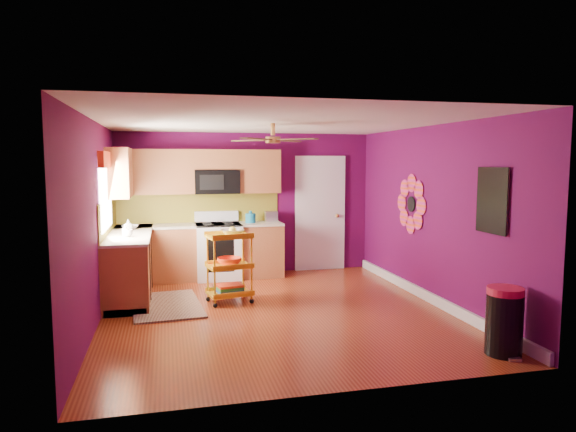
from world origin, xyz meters
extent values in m
plane|color=maroon|center=(0.00, 0.00, 0.00)|extent=(5.00, 5.00, 0.00)
cube|color=#530942|center=(0.00, 2.50, 1.25)|extent=(4.50, 0.04, 2.50)
cube|color=#530942|center=(0.00, -2.50, 1.25)|extent=(4.50, 0.04, 2.50)
cube|color=#530942|center=(-2.25, 0.00, 1.25)|extent=(0.04, 5.00, 2.50)
cube|color=#530942|center=(2.25, 0.00, 1.25)|extent=(0.04, 5.00, 2.50)
cube|color=silver|center=(0.00, 0.00, 2.50)|extent=(4.50, 5.00, 0.04)
cube|color=white|center=(2.22, 0.00, 0.07)|extent=(0.05, 4.90, 0.14)
cube|color=brown|center=(-1.95, 1.35, 0.45)|extent=(0.60, 2.30, 0.90)
cube|color=brown|center=(-0.85, 2.20, 0.45)|extent=(2.80, 0.60, 0.90)
cube|color=beige|center=(-1.95, 1.35, 0.92)|extent=(0.63, 2.30, 0.04)
cube|color=beige|center=(-0.85, 2.20, 0.92)|extent=(2.80, 0.63, 0.04)
cube|color=black|center=(-1.95, 1.35, 0.05)|extent=(0.54, 2.30, 0.10)
cube|color=black|center=(-0.85, 2.20, 0.05)|extent=(2.80, 0.54, 0.10)
cube|color=white|center=(-0.55, 2.17, 0.46)|extent=(0.76, 0.66, 0.92)
cube|color=black|center=(-0.55, 2.17, 0.93)|extent=(0.76, 0.62, 0.03)
cube|color=white|center=(-0.55, 2.45, 1.04)|extent=(0.76, 0.06, 0.18)
cube|color=black|center=(-0.55, 1.84, 0.45)|extent=(0.45, 0.02, 0.55)
cube|color=brown|center=(-1.59, 2.33, 1.83)|extent=(1.32, 0.33, 0.75)
cube|color=brown|center=(0.19, 2.33, 1.83)|extent=(0.72, 0.33, 0.75)
cube|color=brown|center=(-0.55, 2.33, 2.03)|extent=(0.76, 0.33, 0.34)
cube|color=brown|center=(-2.08, 1.85, 1.83)|extent=(0.33, 1.30, 0.75)
cube|color=black|center=(-0.55, 2.30, 1.65)|extent=(0.76, 0.38, 0.40)
cube|color=olive|center=(-0.85, 2.49, 1.20)|extent=(2.80, 0.01, 0.51)
cube|color=olive|center=(-2.24, 1.35, 1.20)|extent=(0.01, 2.30, 0.51)
cube|color=white|center=(-2.23, 1.05, 1.55)|extent=(0.03, 1.20, 1.00)
cube|color=red|center=(-2.20, 1.05, 2.02)|extent=(0.08, 1.35, 0.22)
cube|color=white|center=(1.35, 2.48, 1.02)|extent=(0.85, 0.04, 2.05)
cube|color=white|center=(1.35, 2.46, 1.02)|extent=(0.95, 0.02, 2.15)
sphere|color=#BF8C3F|center=(1.67, 2.42, 1.00)|extent=(0.07, 0.07, 0.07)
cylinder|color=black|center=(2.23, 0.60, 1.35)|extent=(0.01, 0.24, 0.24)
cube|color=#167594|center=(2.23, -1.40, 1.55)|extent=(0.03, 0.52, 0.72)
cube|color=black|center=(2.21, -1.40, 1.55)|extent=(0.01, 0.56, 0.76)
cylinder|color=#BF8C3F|center=(0.00, 0.20, 2.42)|extent=(0.06, 0.06, 0.16)
cylinder|color=#BF8C3F|center=(0.00, 0.20, 2.28)|extent=(0.20, 0.20, 0.08)
cube|color=#4C2D19|center=(0.27, 0.47, 2.28)|extent=(0.47, 0.47, 0.01)
cube|color=#4C2D19|center=(-0.27, 0.47, 2.28)|extent=(0.47, 0.47, 0.01)
cube|color=#4C2D19|center=(-0.27, -0.07, 2.28)|extent=(0.47, 0.47, 0.01)
cube|color=#4C2D19|center=(0.27, -0.07, 2.28)|extent=(0.47, 0.47, 0.01)
cube|color=black|center=(-1.43, 0.60, 0.01)|extent=(1.03, 1.55, 0.02)
cylinder|color=yellow|center=(-0.78, 0.36, 0.51)|extent=(0.03, 0.03, 0.93)
cylinder|color=yellow|center=(-0.26, 0.46, 0.51)|extent=(0.03, 0.03, 0.93)
cylinder|color=yellow|center=(-0.85, 0.72, 0.51)|extent=(0.03, 0.03, 0.93)
cylinder|color=yellow|center=(-0.33, 0.82, 0.51)|extent=(0.03, 0.03, 0.93)
sphere|color=black|center=(-0.78, 0.36, 0.03)|extent=(0.07, 0.07, 0.07)
sphere|color=black|center=(-0.26, 0.46, 0.03)|extent=(0.07, 0.07, 0.07)
sphere|color=black|center=(-0.85, 0.72, 0.03)|extent=(0.07, 0.07, 0.07)
sphere|color=black|center=(-0.33, 0.82, 0.03)|extent=(0.07, 0.07, 0.07)
cube|color=yellow|center=(-0.55, 0.59, 0.95)|extent=(0.67, 0.54, 0.03)
cube|color=yellow|center=(-0.55, 0.59, 0.52)|extent=(0.67, 0.54, 0.03)
cube|color=yellow|center=(-0.55, 0.59, 0.13)|extent=(0.67, 0.54, 0.03)
imported|color=beige|center=(-0.50, 0.60, 1.00)|extent=(0.38, 0.38, 0.08)
sphere|color=yellow|center=(-0.50, 0.60, 1.03)|extent=(0.11, 0.11, 0.11)
imported|color=red|center=(-0.55, 0.59, 0.59)|extent=(0.40, 0.40, 0.11)
cube|color=navy|center=(-0.55, 0.59, 0.17)|extent=(0.39, 0.32, 0.04)
cube|color=#267233|center=(-0.55, 0.59, 0.21)|extent=(0.39, 0.32, 0.04)
cube|color=red|center=(-0.55, 0.59, 0.24)|extent=(0.39, 0.32, 0.03)
cylinder|color=black|center=(1.97, -2.05, 0.32)|extent=(0.47, 0.47, 0.63)
cylinder|color=#BD1B38|center=(1.97, -2.05, 0.67)|extent=(0.37, 0.37, 0.07)
cube|color=beige|center=(1.97, -2.24, 0.02)|extent=(0.14, 0.10, 0.03)
cylinder|color=#136C91|center=(0.02, 2.22, 1.02)|extent=(0.18, 0.18, 0.16)
sphere|color=#136C91|center=(0.02, 2.22, 1.12)|extent=(0.06, 0.06, 0.06)
cube|color=beige|center=(0.40, 2.31, 1.03)|extent=(0.22, 0.15, 0.18)
imported|color=#EA3F72|center=(-1.98, 0.98, 1.03)|extent=(0.08, 0.08, 0.17)
imported|color=white|center=(-1.97, 1.60, 1.03)|extent=(0.14, 0.14, 0.17)
imported|color=white|center=(-1.96, 1.79, 0.97)|extent=(0.26, 0.26, 0.06)
imported|color=white|center=(-1.94, 0.94, 0.99)|extent=(0.13, 0.13, 0.10)
camera|label=1|loc=(-1.40, -6.54, 1.99)|focal=32.00mm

